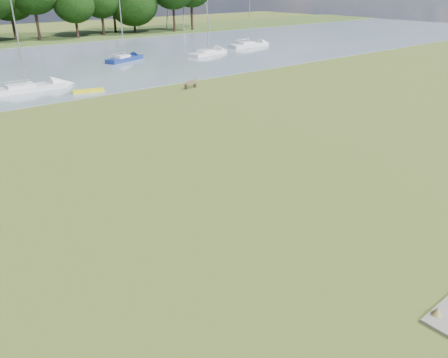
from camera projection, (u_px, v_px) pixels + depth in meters
ground at (222, 179)px, 23.60m from camera, size 220.00×220.00×0.00m
river at (4, 70)px, 53.16m from camera, size 220.00×40.00×0.10m
riverbank_bench at (191, 84)px, 43.71m from camera, size 1.47×0.67×0.88m
kayak at (88, 91)px, 42.11m from camera, size 2.99×1.42×0.29m
sailboat_0 at (208, 52)px, 64.16m from camera, size 7.21×3.63×8.23m
sailboat_1 at (248, 44)px, 72.05m from camera, size 7.40×2.20×9.13m
sailboat_4 at (124, 57)px, 58.76m from camera, size 6.09×3.71×8.15m
sailboat_6 at (26, 86)px, 42.48m from camera, size 7.19×2.17×8.33m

